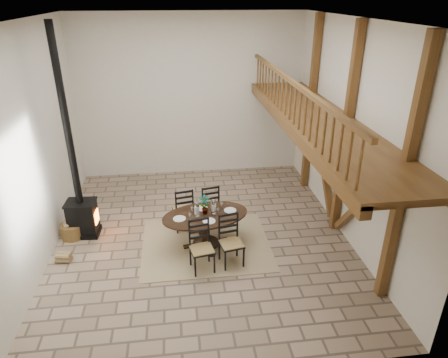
{
  "coord_description": "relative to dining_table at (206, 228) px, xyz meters",
  "views": [
    {
      "loc": [
        -0.52,
        -8.32,
        5.49
      ],
      "look_at": [
        0.59,
        0.4,
        1.35
      ],
      "focal_mm": 32.0,
      "sensor_mm": 36.0,
      "label": 1
    }
  ],
  "objects": [
    {
      "name": "rug",
      "position": [
        0.0,
        -0.0,
        -0.45
      ],
      "size": [
        3.0,
        2.5,
        0.02
      ],
      "primitive_type": "cube",
      "color": "tan",
      "rests_on": "ground"
    },
    {
      "name": "ground",
      "position": [
        -0.06,
        0.36,
        -0.46
      ],
      "size": [
        8.0,
        8.0,
        0.0
      ],
      "primitive_type": "plane",
      "color": "#9E8369",
      "rests_on": "ground"
    },
    {
      "name": "log_basket",
      "position": [
        -3.21,
        0.75,
        -0.26
      ],
      "size": [
        0.56,
        0.56,
        0.46
      ],
      "rotation": [
        0.0,
        0.0,
        0.28
      ],
      "color": "brown",
      "rests_on": "ground"
    },
    {
      "name": "dining_table",
      "position": [
        0.0,
        0.0,
        0.0
      ],
      "size": [
        2.21,
        2.41,
        1.29
      ],
      "rotation": [
        0.0,
        0.0,
        0.19
      ],
      "color": "black",
      "rests_on": "ground"
    },
    {
      "name": "wood_stove",
      "position": [
        -2.94,
        0.83,
        0.65
      ],
      "size": [
        0.75,
        0.59,
        5.0
      ],
      "rotation": [
        0.0,
        0.0,
        -0.06
      ],
      "color": "black",
      "rests_on": "ground"
    },
    {
      "name": "log_stack",
      "position": [
        -3.21,
        -0.25,
        -0.35
      ],
      "size": [
        0.36,
        0.28,
        0.22
      ],
      "rotation": [
        0.0,
        0.0,
        -0.19
      ],
      "color": "#998156",
      "rests_on": "ground"
    },
    {
      "name": "room_shell",
      "position": [
        1.13,
        0.36,
        2.55
      ],
      "size": [
        7.02,
        8.02,
        5.01
      ],
      "color": "beige",
      "rests_on": "ground"
    }
  ]
}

